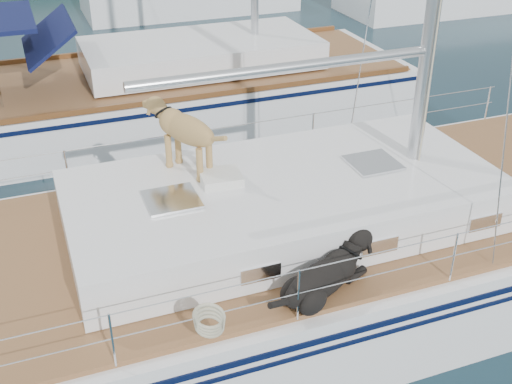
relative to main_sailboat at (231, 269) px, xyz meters
name	(u,v)px	position (x,y,z in m)	size (l,w,h in m)	color
ground	(226,313)	(-0.09, 0.00, -0.68)	(120.00, 120.00, 0.00)	black
main_sailboat	(231,269)	(0.00, 0.00, 0.00)	(12.00, 3.87, 14.01)	white
neighbor_sailboat	(153,96)	(0.46, 6.43, -0.05)	(11.00, 3.50, 13.30)	white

